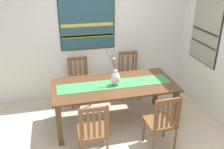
# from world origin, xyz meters

# --- Properties ---
(ground_plane) EXTENTS (6.40, 6.40, 0.03)m
(ground_plane) POSITION_xyz_m (0.00, 0.00, -0.01)
(ground_plane) COLOR beige
(wall_back) EXTENTS (6.40, 0.12, 2.70)m
(wall_back) POSITION_xyz_m (0.00, 1.86, 1.35)
(wall_back) COLOR silver
(wall_back) RESTS_ON ground_plane
(dining_table) EXTENTS (2.10, 0.97, 0.76)m
(dining_table) POSITION_xyz_m (-0.03, 0.65, 0.67)
(dining_table) COLOR #51331E
(dining_table) RESTS_ON ground_plane
(table_runner) EXTENTS (1.93, 0.36, 0.01)m
(table_runner) POSITION_xyz_m (-0.03, 0.65, 0.77)
(table_runner) COLOR #388447
(table_runner) RESTS_ON dining_table
(centerpiece_vase) EXTENTS (0.24, 0.19, 0.67)m
(centerpiece_vase) POSITION_xyz_m (-0.01, 0.61, 0.90)
(centerpiece_vase) COLOR silver
(centerpiece_vase) RESTS_ON dining_table
(chair_0) EXTENTS (0.43, 0.43, 0.93)m
(chair_0) POSITION_xyz_m (-0.54, 1.53, 0.49)
(chair_0) COLOR brown
(chair_0) RESTS_ON ground_plane
(chair_1) EXTENTS (0.45, 0.45, 0.97)m
(chair_1) POSITION_xyz_m (0.52, 1.53, 0.49)
(chair_1) COLOR brown
(chair_1) RESTS_ON ground_plane
(chair_2) EXTENTS (0.43, 0.43, 0.96)m
(chair_2) POSITION_xyz_m (0.50, -0.22, 0.51)
(chair_2) COLOR brown
(chair_2) RESTS_ON ground_plane
(chair_3) EXTENTS (0.43, 0.43, 0.97)m
(chair_3) POSITION_xyz_m (-0.54, -0.20, 0.51)
(chair_3) COLOR brown
(chair_3) RESTS_ON ground_plane
(painting_on_back_wall) EXTENTS (1.10, 0.05, 1.09)m
(painting_on_back_wall) POSITION_xyz_m (-0.29, 1.79, 1.59)
(painting_on_back_wall) COLOR black
(painting_on_side_wall) EXTENTS (0.05, 0.86, 1.27)m
(painting_on_side_wall) POSITION_xyz_m (1.79, 0.95, 1.54)
(painting_on_side_wall) COLOR black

